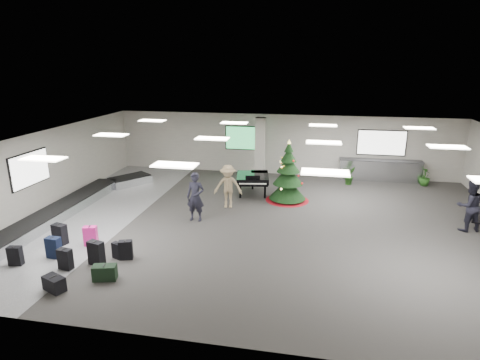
% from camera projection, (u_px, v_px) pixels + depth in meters
% --- Properties ---
extents(ground, '(18.00, 18.00, 0.00)m').
position_uv_depth(ground, '(265.00, 222.00, 15.15)').
color(ground, '#322F2D').
rests_on(ground, ground).
extents(room_envelope, '(18.02, 14.02, 3.21)m').
position_uv_depth(room_envelope, '(258.00, 158.00, 15.19)').
color(room_envelope, beige).
rests_on(room_envelope, ground).
extents(baggage_carousel, '(2.28, 9.71, 0.43)m').
position_uv_depth(baggage_carousel, '(75.00, 204.00, 16.43)').
color(baggage_carousel, silver).
rests_on(baggage_carousel, ground).
extents(service_counter, '(4.05, 0.65, 1.08)m').
position_uv_depth(service_counter, '(380.00, 170.00, 20.36)').
color(service_counter, silver).
rests_on(service_counter, ground).
extents(suitcase_0, '(0.43, 0.28, 0.65)m').
position_uv_depth(suitcase_0, '(65.00, 259.00, 11.65)').
color(suitcase_0, black).
rests_on(suitcase_0, ground).
extents(suitcase_1, '(0.53, 0.37, 0.76)m').
position_uv_depth(suitcase_1, '(96.00, 253.00, 11.90)').
color(suitcase_1, black).
rests_on(suitcase_1, ground).
extents(pink_suitcase, '(0.47, 0.34, 0.68)m').
position_uv_depth(pink_suitcase, '(91.00, 236.00, 13.16)').
color(pink_suitcase, '#EA1E89').
rests_on(pink_suitcase, ground).
extents(suitcase_3, '(0.45, 0.33, 0.62)m').
position_uv_depth(suitcase_3, '(126.00, 250.00, 12.26)').
color(suitcase_3, black).
rests_on(suitcase_3, ground).
extents(navy_suitcase, '(0.45, 0.28, 0.69)m').
position_uv_depth(navy_suitcase, '(54.00, 248.00, 12.34)').
color(navy_suitcase, black).
rests_on(navy_suitcase, ground).
extents(suitcase_5, '(0.42, 0.27, 0.61)m').
position_uv_depth(suitcase_5, '(15.00, 256.00, 11.88)').
color(suitcase_5, black).
rests_on(suitcase_5, ground).
extents(green_duffel, '(0.70, 0.47, 0.45)m').
position_uv_depth(green_duffel, '(105.00, 272.00, 11.11)').
color(green_duffel, black).
rests_on(green_duffel, ground).
extents(suitcase_7, '(0.40, 0.31, 0.53)m').
position_uv_depth(suitcase_7, '(118.00, 251.00, 12.31)').
color(suitcase_7, black).
rests_on(suitcase_7, ground).
extents(suitcase_8, '(0.52, 0.37, 0.71)m').
position_uv_depth(suitcase_8, '(60.00, 234.00, 13.27)').
color(suitcase_8, black).
rests_on(suitcase_8, ground).
extents(black_duffel, '(0.69, 0.54, 0.42)m').
position_uv_depth(black_duffel, '(54.00, 284.00, 10.58)').
color(black_duffel, black).
rests_on(black_duffel, ground).
extents(christmas_tree, '(1.89, 1.89, 2.70)m').
position_uv_depth(christmas_tree, '(288.00, 180.00, 17.32)').
color(christmas_tree, maroon).
rests_on(christmas_tree, ground).
extents(grand_piano, '(1.66, 2.01, 1.04)m').
position_uv_depth(grand_piano, '(253.00, 178.00, 18.24)').
color(grand_piano, black).
rests_on(grand_piano, ground).
extents(traveler_a, '(0.70, 0.47, 1.88)m').
position_uv_depth(traveler_a, '(196.00, 197.00, 15.10)').
color(traveler_a, black).
rests_on(traveler_a, ground).
extents(traveler_b, '(1.23, 0.79, 1.81)m').
position_uv_depth(traveler_b, '(228.00, 186.00, 16.50)').
color(traveler_b, '#9C8560').
rests_on(traveler_b, ground).
extents(traveler_bench, '(1.07, 0.93, 1.88)m').
position_uv_depth(traveler_bench, '(469.00, 206.00, 14.17)').
color(traveler_bench, black).
rests_on(traveler_bench, ground).
extents(potted_plant_left, '(0.64, 0.59, 0.92)m').
position_uv_depth(potted_plant_left, '(350.00, 176.00, 19.70)').
color(potted_plant_left, '#164114').
rests_on(potted_plant_left, ground).
extents(potted_plant_right, '(0.58, 0.58, 0.89)m').
position_uv_depth(potted_plant_right, '(425.00, 177.00, 19.54)').
color(potted_plant_right, '#164114').
rests_on(potted_plant_right, ground).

